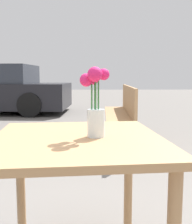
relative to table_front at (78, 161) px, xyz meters
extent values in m
cube|color=tan|center=(0.00, 0.00, 0.10)|extent=(0.82, 0.89, 0.03)
cylinder|color=tan|center=(-0.35, 0.33, -0.26)|extent=(0.05, 0.05, 0.69)
cylinder|color=tan|center=(0.29, 0.38, -0.26)|extent=(0.05, 0.05, 0.69)
cylinder|color=silver|center=(0.08, 0.00, 0.17)|extent=(0.08, 0.08, 0.12)
cylinder|color=silver|center=(0.08, 0.00, 0.15)|extent=(0.07, 0.07, 0.07)
cylinder|color=#337038|center=(0.09, 0.00, 0.25)|extent=(0.01, 0.01, 0.25)
sphere|color=#D11E60|center=(0.12, 0.01, 0.39)|extent=(0.05, 0.05, 0.05)
cylinder|color=#337038|center=(0.08, 0.02, 0.24)|extent=(0.01, 0.01, 0.23)
sphere|color=#D11E60|center=(0.07, 0.04, 0.37)|extent=(0.05, 0.05, 0.05)
cylinder|color=#337038|center=(0.06, 0.00, 0.23)|extent=(0.01, 0.01, 0.23)
sphere|color=#D11E60|center=(0.04, 0.01, 0.37)|extent=(0.06, 0.06, 0.06)
cylinder|color=#337038|center=(0.08, -0.01, 0.25)|extent=(0.01, 0.01, 0.25)
sphere|color=#D11E60|center=(0.08, -0.03, 0.39)|extent=(0.06, 0.06, 0.06)
cube|color=tan|center=(0.47, 2.87, -0.17)|extent=(0.44, 1.84, 0.02)
cube|color=tan|center=(0.63, 2.86, 0.04)|extent=(0.12, 1.83, 0.40)
cube|color=tan|center=(0.43, 2.01, -0.39)|extent=(0.33, 0.07, 0.43)
cube|color=tan|center=(0.51, 3.72, -0.39)|extent=(0.33, 0.07, 0.43)
cylinder|color=black|center=(-1.40, 5.59, -0.31)|extent=(0.61, 0.21, 0.60)
cylinder|color=black|center=(-1.30, 7.35, -0.31)|extent=(0.61, 0.21, 0.60)
camera|label=1|loc=(0.05, -1.23, 0.38)|focal=45.00mm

